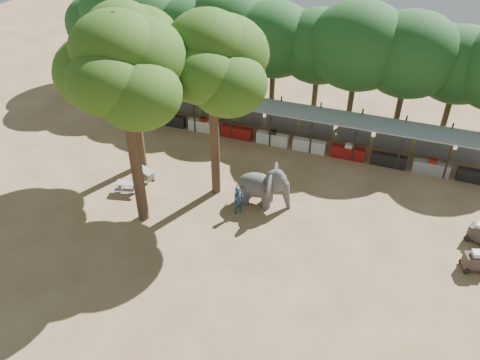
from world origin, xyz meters
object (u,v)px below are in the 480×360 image
(elephant, at_px, (264,186))
(handler, at_px, (238,200))
(yard_tree_left, at_px, (126,49))
(picnic_table_near, at_px, (128,186))
(yard_tree_back, at_px, (211,62))
(picnic_table_far, at_px, (146,173))
(cart_front, at_px, (475,261))
(yard_tree_center, at_px, (121,69))
(cart_back, at_px, (479,233))

(elephant, bearing_deg, handler, -131.17)
(yard_tree_left, height_order, picnic_table_near, yard_tree_left)
(yard_tree_back, xyz_separation_m, picnic_table_far, (-4.78, -0.55, -8.10))
(handler, height_order, cart_front, handler)
(cart_front, bearing_deg, elephant, 155.46)
(yard_tree_center, xyz_separation_m, picnic_table_near, (-2.14, 1.76, -8.75))
(elephant, xyz_separation_m, cart_back, (12.30, 0.90, -0.72))
(yard_tree_left, xyz_separation_m, cart_front, (21.38, -2.85, -7.60))
(yard_tree_left, xyz_separation_m, handler, (8.24, -2.75, -7.29))
(yard_tree_center, height_order, elephant, yard_tree_center)
(cart_front, bearing_deg, handler, 162.18)
(elephant, bearing_deg, yard_tree_back, 171.18)
(yard_tree_back, bearing_deg, yard_tree_center, -126.86)
(yard_tree_center, bearing_deg, handler, 23.22)
(yard_tree_left, relative_size, yard_tree_center, 0.92)
(picnic_table_far, bearing_deg, yard_tree_back, 25.19)
(handler, relative_size, cart_front, 1.27)
(yard_tree_back, height_order, picnic_table_far, yard_tree_back)
(handler, bearing_deg, yard_tree_left, 108.88)
(yard_tree_center, relative_size, cart_back, 8.46)
(yard_tree_left, relative_size, handler, 6.06)
(yard_tree_left, height_order, handler, yard_tree_left)
(yard_tree_left, xyz_separation_m, yard_tree_center, (3.00, -5.00, 1.01))
(elephant, bearing_deg, yard_tree_left, 168.83)
(picnic_table_near, height_order, cart_front, cart_front)
(yard_tree_center, height_order, handler, yard_tree_center)
(yard_tree_back, xyz_separation_m, picnic_table_near, (-5.14, -2.24, -8.08))
(yard_tree_back, xyz_separation_m, handler, (2.24, -1.75, -7.63))
(yard_tree_center, height_order, picnic_table_far, yard_tree_center)
(yard_tree_left, xyz_separation_m, elephant, (9.35, -1.34, -6.89))
(picnic_table_near, xyz_separation_m, cart_front, (20.52, 0.39, 0.14))
(yard_tree_left, relative_size, picnic_table_near, 6.58)
(yard_tree_left, height_order, picnic_table_far, yard_tree_left)
(picnic_table_far, bearing_deg, handler, 8.88)
(elephant, height_order, picnic_table_far, elephant)
(yard_tree_left, xyz_separation_m, picnic_table_near, (0.86, -3.24, -7.74))
(elephant, height_order, cart_back, elephant)
(yard_tree_center, bearing_deg, elephant, 29.96)
(yard_tree_left, bearing_deg, picnic_table_far, -51.85)
(yard_tree_back, height_order, picnic_table_near, yard_tree_back)
(elephant, xyz_separation_m, cart_front, (12.03, -1.51, -0.71))
(picnic_table_far, xyz_separation_m, cart_front, (20.16, -1.29, 0.16))
(picnic_table_near, distance_m, picnic_table_far, 1.73)
(cart_front, xyz_separation_m, cart_back, (0.27, 2.41, -0.01))
(yard_tree_left, xyz_separation_m, yard_tree_back, (6.00, -1.00, 0.34))
(cart_back, bearing_deg, yard_tree_center, -147.08)
(elephant, distance_m, picnic_table_far, 8.18)
(yard_tree_back, bearing_deg, picnic_table_near, -156.42)
(handler, relative_size, picnic_table_near, 1.09)
(picnic_table_near, height_order, picnic_table_far, picnic_table_near)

